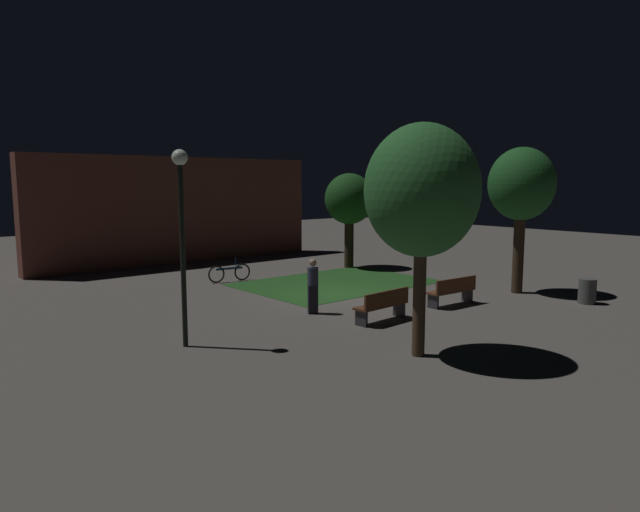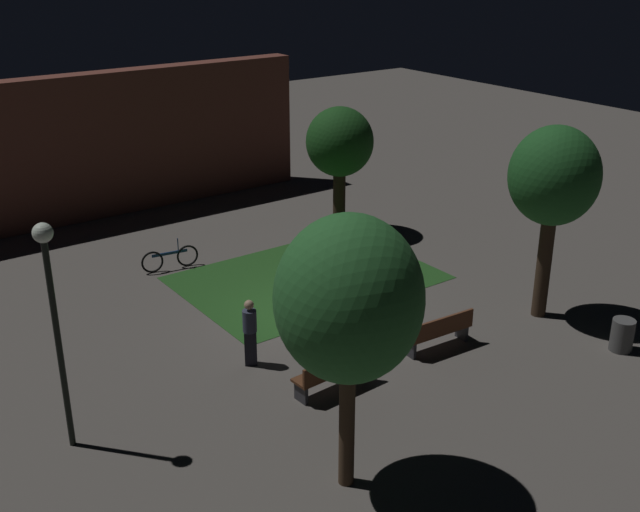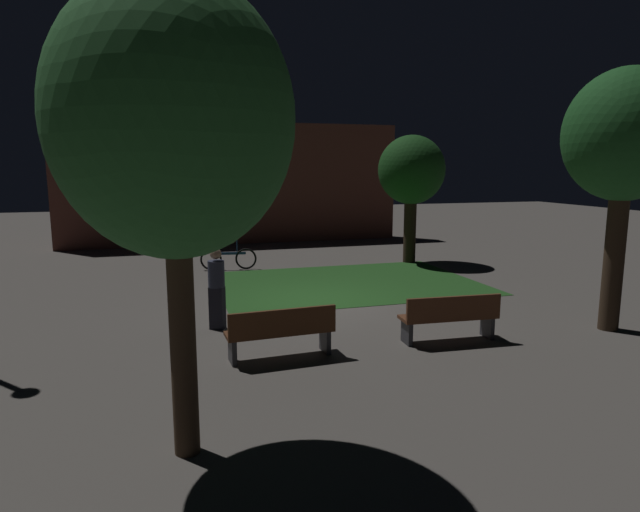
{
  "view_description": "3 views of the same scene",
  "coord_description": "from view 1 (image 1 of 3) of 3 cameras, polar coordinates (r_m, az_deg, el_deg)",
  "views": [
    {
      "loc": [
        -12.7,
        -13.9,
        3.82
      ],
      "look_at": [
        0.35,
        1.36,
        1.16
      ],
      "focal_mm": 31.74,
      "sensor_mm": 36.0,
      "label": 1
    },
    {
      "loc": [
        -10.23,
        -15.04,
        9.0
      ],
      "look_at": [
        1.2,
        0.75,
        1.05
      ],
      "focal_mm": 43.57,
      "sensor_mm": 36.0,
      "label": 2
    },
    {
      "loc": [
        -3.35,
        -11.87,
        3.15
      ],
      "look_at": [
        0.24,
        0.33,
        1.03
      ],
      "focal_mm": 30.08,
      "sensor_mm": 36.0,
      "label": 3
    }
  ],
  "objects": [
    {
      "name": "bicycle",
      "position": [
        21.92,
        -9.11,
        -1.68
      ],
      "size": [
        1.72,
        0.3,
        0.93
      ],
      "color": "black",
      "rests_on": "ground"
    },
    {
      "name": "tree_lawn_side",
      "position": [
        24.99,
        2.97,
        5.62
      ],
      "size": [
        2.17,
        2.17,
        4.17
      ],
      "color": "#2D2116",
      "rests_on": "ground"
    },
    {
      "name": "tree_back_left",
      "position": [
        12.28,
        10.23,
        6.4
      ],
      "size": [
        2.47,
        2.47,
        5.05
      ],
      "color": "#423021",
      "rests_on": "ground"
    },
    {
      "name": "tree_near_wall",
      "position": [
        20.36,
        19.65,
        6.66
      ],
      "size": [
        2.22,
        2.22,
        4.96
      ],
      "color": "#38281C",
      "rests_on": "ground"
    },
    {
      "name": "building_wall_backdrop",
      "position": [
        27.35,
        -13.89,
        4.49
      ],
      "size": [
        13.91,
        0.8,
        4.94
      ],
      "primitive_type": "cube",
      "color": "brown",
      "rests_on": "ground"
    },
    {
      "name": "bench_lawn_edge",
      "position": [
        15.58,
        6.39,
        -4.88
      ],
      "size": [
        1.82,
        0.58,
        0.88
      ],
      "color": "#512D19",
      "rests_on": "ground"
    },
    {
      "name": "pedestrian",
      "position": [
        16.36,
        -0.73,
        -2.91
      ],
      "size": [
        0.34,
        0.32,
        1.61
      ],
      "color": "black",
      "rests_on": "ground"
    },
    {
      "name": "grass_lawn",
      "position": [
        21.4,
        1.58,
        -2.73
      ],
      "size": [
        7.0,
        5.05,
        0.01
      ],
      "primitive_type": "cube",
      "color": "#23511E",
      "rests_on": "ground"
    },
    {
      "name": "lamp_post_path_center",
      "position": [
        13.18,
        -13.79,
        4.11
      ],
      "size": [
        0.36,
        0.36,
        4.53
      ],
      "color": "black",
      "rests_on": "ground"
    },
    {
      "name": "trash_bin",
      "position": [
        19.66,
        25.34,
        -3.22
      ],
      "size": [
        0.53,
        0.53,
        0.79
      ],
      "primitive_type": "cylinder",
      "color": "#4C4C4C",
      "rests_on": "ground"
    },
    {
      "name": "bench_corner",
      "position": [
        17.95,
        13.24,
        -3.38
      ],
      "size": [
        1.83,
        0.59,
        0.88
      ],
      "color": "brown",
      "rests_on": "ground"
    },
    {
      "name": "ground_plane",
      "position": [
        19.22,
        1.85,
        -3.92
      ],
      "size": [
        60.0,
        60.0,
        0.0
      ],
      "primitive_type": "plane",
      "color": "#56514C"
    }
  ]
}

